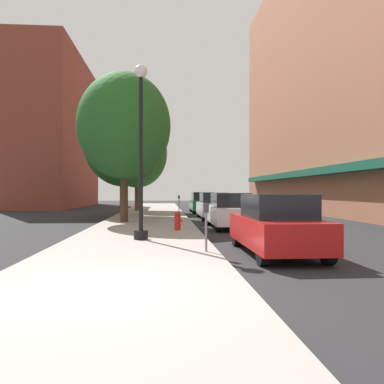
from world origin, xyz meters
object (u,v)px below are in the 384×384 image
Objects in this scene: car_green at (202,203)px; tree_far at (124,126)px; parking_meter_far at (206,221)px; tree_near at (123,142)px; fire_hydrant at (178,221)px; tree_mid at (137,153)px; car_white at (230,211)px; car_red at (276,225)px; car_silver at (214,206)px; parking_meter_near at (179,202)px; lamppost at (141,148)px.

tree_far is at bearing -117.34° from car_green.
tree_near reaches higher than parking_meter_far.
parking_meter_far is 16.08m from tree_near.
tree_mid reaches higher than fire_hydrant.
car_red is at bearing -87.92° from car_white.
car_white is 5.75m from car_silver.
tree_far is 1.84× the size of car_red.
tree_near is 1.02× the size of tree_mid.
car_white is 1.00× the size of car_silver.
car_red reaches higher than parking_meter_far.
tree_far reaches higher than car_green.
parking_meter_near is 0.30× the size of car_white.
tree_mid is at bearing 133.74° from parking_meter_near.
fire_hydrant is 14.77m from car_green.
parking_meter_far is at bearing -75.75° from tree_near.
tree_near is (-3.27, 9.47, 4.49)m from fire_hydrant.
tree_mid is at bearing 164.09° from car_green.
fire_hydrant is at bearing -80.13° from tree_mid.
tree_far is 12.01m from car_red.
fire_hydrant is 0.60× the size of parking_meter_near.
lamppost reaches higher than fire_hydrant.
lamppost reaches higher than parking_meter_near.
car_green is (0.00, 12.75, 0.00)m from car_white.
parking_meter_far is at bearing -177.90° from car_red.
tree_far is at bearing -111.63° from parking_meter_near.
parking_meter_near is 0.17× the size of tree_far.
car_white is at bearing 50.45° from lamppost.
car_white is (0.00, 7.31, 0.00)m from car_red.
fire_hydrant is at bearing -70.95° from tree_near.
car_silver is (3.86, 10.43, -2.39)m from lamppost.
car_green is at bearing 77.51° from lamppost.
lamppost is 0.77× the size of tree_mid.
car_silver is 7.00m from car_green.
car_silver reaches higher than fire_hydrant.
lamppost is 1.37× the size of car_red.
parking_meter_far is 0.30× the size of car_silver.
parking_meter_far is at bearing -72.20° from tree_far.
fire_hydrant is at bearing -92.56° from parking_meter_near.
parking_meter_near is 18.14m from parking_meter_far.
car_silver is at bearing 71.60° from fire_hydrant.
car_green is (0.00, 20.06, 0.00)m from car_red.
parking_meter_far is 22.25m from tree_mid.
car_white is 12.75m from car_green.
lamppost is 4.50× the size of parking_meter_near.
fire_hydrant is at bearing -58.93° from tree_far.
lamppost is 5.25m from car_red.
car_silver is (5.17, 3.14, -4.38)m from tree_far.
car_green is at bearing 41.32° from tree_near.
car_white is at bearing -90.33° from car_green.
lamppost is 1.37× the size of car_silver.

